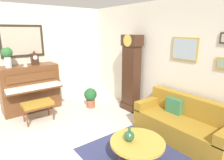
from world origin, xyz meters
TOP-DOWN VIEW (x-y plane):
  - ground_plane at (0.00, 0.00)m, footprint 6.40×6.00m
  - wall_left at (-2.60, -0.00)m, footprint 0.13×4.90m
  - wall_back at (0.01, 2.40)m, footprint 5.30×0.13m
  - piano at (-2.23, -0.08)m, footprint 0.87×1.44m
  - piano_bench at (-1.42, -0.15)m, footprint 0.42×0.70m
  - grandfather_clock at (-0.60, 2.10)m, footprint 0.52×0.34m
  - couch at (1.13, 1.93)m, footprint 1.90×0.80m
  - coffee_table at (1.13, 0.64)m, footprint 0.88×0.88m
  - mantel_clock at (-2.23, 0.11)m, footprint 0.13×0.18m
  - flower_vase at (-2.23, -0.53)m, footprint 0.26×0.26m
  - teacup at (-2.13, -0.16)m, footprint 0.12×0.12m
  - green_jug at (1.04, 0.54)m, footprint 0.17×0.17m
  - potted_plant at (-1.38, 1.29)m, footprint 0.36×0.36m

SIDE VIEW (x-z plane):
  - ground_plane at x=0.00m, z-range -0.10..0.00m
  - couch at x=1.13m, z-range -0.11..0.73m
  - potted_plant at x=-1.38m, z-range 0.04..0.60m
  - coffee_table at x=1.13m, z-range 0.18..0.60m
  - piano_bench at x=-1.42m, z-range 0.17..0.65m
  - green_jug at x=1.04m, z-range 0.38..0.62m
  - piano at x=-2.23m, z-range 0.01..1.24m
  - grandfather_clock at x=-0.60m, z-range -0.05..1.98m
  - teacup at x=-2.13m, z-range 1.23..1.29m
  - wall_back at x=0.01m, z-range 0.00..2.80m
  - mantel_clock at x=-2.23m, z-range 1.22..1.60m
  - wall_left at x=-2.60m, z-range 0.01..2.81m
  - flower_vase at x=-2.23m, z-range 1.26..1.84m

